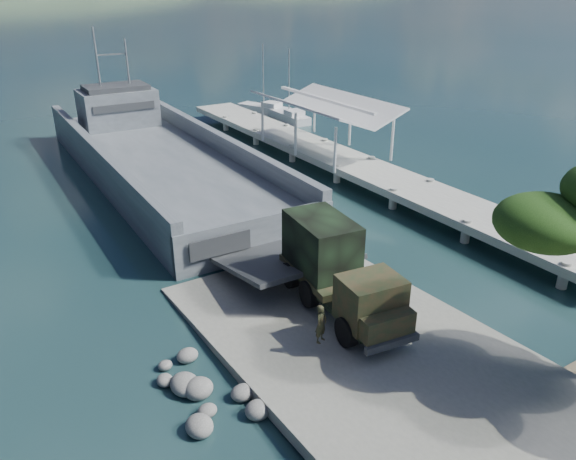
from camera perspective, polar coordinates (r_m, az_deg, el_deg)
The scene contains 9 objects.
ground at distance 23.59m, azimuth 6.11°, elevation -11.22°, with size 1400.00×1400.00×0.00m, color #1A3E3F.
boat_ramp at distance 22.82m, azimuth 7.71°, elevation -11.91°, with size 10.00×18.00×0.50m, color gray.
shoreline_rocks at distance 21.39m, azimuth -8.51°, elevation -15.68°, with size 3.20×5.60×0.90m, color #5D5D5B, non-canonical shape.
pier at distance 43.71m, azimuth 4.54°, elevation 8.24°, with size 6.40×44.00×6.10m.
landing_craft at distance 42.65m, azimuth -12.75°, elevation 6.30°, with size 10.07×36.66×10.82m.
military_truck at distance 24.07m, azimuth 4.94°, elevation -3.96°, with size 3.30×7.97×3.59m.
soldier at distance 21.76m, azimuth 3.36°, elevation -10.34°, with size 0.58×0.38×1.59m, color #1E321C.
sailboat_near at distance 59.35m, azimuth 0.18°, elevation 11.42°, with size 2.10×6.18×7.43m.
sailboat_far at distance 63.02m, azimuth -2.35°, elevation 12.17°, with size 3.92×6.36×7.47m.
Camera 1 is at (-12.27, -14.80, 13.66)m, focal length 35.00 mm.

